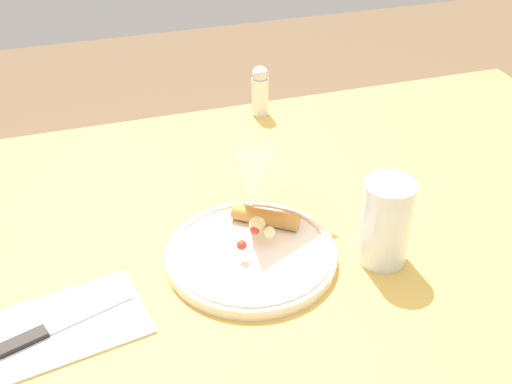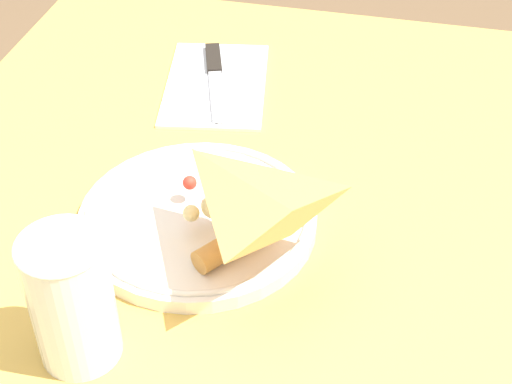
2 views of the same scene
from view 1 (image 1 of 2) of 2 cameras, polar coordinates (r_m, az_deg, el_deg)
dining_table at (r=1.07m, az=4.95°, el=-6.96°), size 1.25×0.83×0.77m
plate_pizza at (r=0.92m, az=-0.39°, el=-5.26°), size 0.24×0.24×0.06m
milk_glass at (r=0.91m, az=11.46°, el=-2.76°), size 0.07×0.07×0.13m
napkin_folded at (r=0.86m, az=-16.68°, el=-11.32°), size 0.22×0.16×0.00m
butter_knife at (r=0.86m, az=-17.29°, el=-11.31°), size 0.18×0.08×0.01m
salt_shaker at (r=1.28m, az=0.36°, el=9.03°), size 0.03×0.03×0.10m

